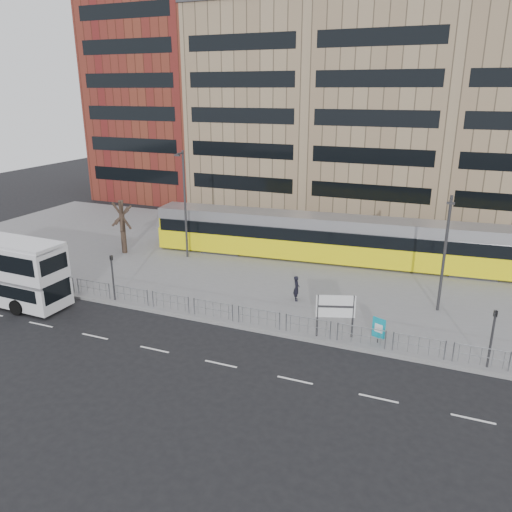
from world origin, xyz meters
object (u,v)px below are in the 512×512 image
at_px(lamp_post_east, 445,249).
at_px(traffic_light_east, 493,332).
at_px(tram, 341,239).
at_px(bare_tree, 120,198).
at_px(station_sign, 336,308).
at_px(traffic_light_west, 112,272).
at_px(ad_panel, 379,328).
at_px(lamp_post_west, 185,201).
at_px(pedestrian, 296,288).

bearing_deg(lamp_post_east, traffic_light_east, -66.54).
bearing_deg(lamp_post_east, tram, 138.00).
bearing_deg(bare_tree, tram, 15.34).
height_order(station_sign, traffic_light_east, traffic_light_east).
distance_m(tram, station_sign, 13.36).
height_order(traffic_light_west, bare_tree, bare_tree).
bearing_deg(bare_tree, ad_panel, -19.59).
bearing_deg(tram, traffic_light_east, -56.62).
xyz_separation_m(traffic_light_west, lamp_post_west, (-0.02, 9.66, 2.78)).
bearing_deg(lamp_post_west, lamp_post_east, -9.57).
bearing_deg(traffic_light_east, bare_tree, 138.69).
height_order(tram, bare_tree, bare_tree).
relative_size(tram, lamp_post_west, 3.55).
distance_m(lamp_post_west, bare_tree, 5.61).
bearing_deg(lamp_post_west, ad_panel, -27.90).
bearing_deg(lamp_post_east, lamp_post_west, 170.43).
relative_size(ad_panel, traffic_light_west, 0.47).
bearing_deg(lamp_post_west, traffic_light_west, -89.89).
bearing_deg(pedestrian, tram, -29.14).
xyz_separation_m(station_sign, traffic_light_east, (7.91, -0.30, 0.24)).
xyz_separation_m(traffic_light_east, lamp_post_west, (-22.66, 9.58, 2.78)).
bearing_deg(lamp_post_west, bare_tree, -169.58).
height_order(traffic_light_east, lamp_post_west, lamp_post_west).
bearing_deg(lamp_post_west, traffic_light_east, -22.92).
xyz_separation_m(tram, bare_tree, (-17.52, -4.81, 2.94)).
bearing_deg(tram, pedestrian, -100.32).
bearing_deg(traffic_light_west, bare_tree, 134.11).
bearing_deg(station_sign, ad_panel, -13.73).
relative_size(lamp_post_west, lamp_post_east, 1.19).
height_order(ad_panel, bare_tree, bare_tree).
distance_m(tram, traffic_light_east, 17.10).
xyz_separation_m(pedestrian, lamp_post_east, (8.77, 1.83, 3.20)).
bearing_deg(lamp_post_east, pedestrian, -168.23).
distance_m(tram, traffic_light_west, 18.02).
bearing_deg(pedestrian, lamp_post_west, 41.16).
xyz_separation_m(ad_panel, traffic_light_east, (5.52, -0.50, 1.12)).
xyz_separation_m(traffic_light_east, lamp_post_east, (-2.70, 6.21, 2.07)).
xyz_separation_m(station_sign, ad_panel, (2.40, 0.20, -0.88)).
xyz_separation_m(ad_panel, lamp_post_east, (2.82, 5.71, 3.19)).
bearing_deg(pedestrian, bare_tree, 52.00).
distance_m(pedestrian, lamp_post_west, 12.95).
bearing_deg(bare_tree, lamp_post_west, 10.42).
xyz_separation_m(ad_panel, traffic_light_west, (-17.13, -0.58, 1.12)).
relative_size(lamp_post_west, bare_tree, 1.28).
distance_m(tram, lamp_post_east, 10.93).
height_order(station_sign, lamp_post_west, lamp_post_west).
xyz_separation_m(tram, traffic_light_east, (10.65, -13.38, 0.14)).
bearing_deg(lamp_post_west, pedestrian, -24.88).
xyz_separation_m(station_sign, pedestrian, (-3.55, 4.09, -0.89)).
bearing_deg(station_sign, traffic_light_east, -20.70).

